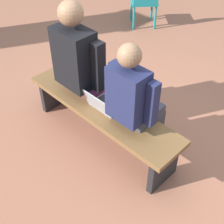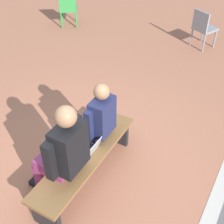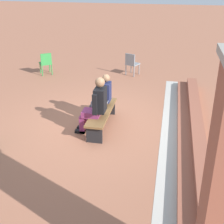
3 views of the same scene
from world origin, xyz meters
The scene contains 9 objects.
ground_plane centered at (0.00, 0.00, 0.00)m, with size 60.00×60.00×0.00m, color #9E6047.
concrete_strip centered at (0.15, 1.90, 0.00)m, with size 7.80×0.40×0.01m, color #B7B2A8.
brick_steps centered at (0.15, 2.45, 0.12)m, with size 7.00×0.60×0.30m.
bench centered at (0.15, 0.20, 0.35)m, with size 1.80×0.44×0.45m.
person_student centered at (-0.22, 0.14, 0.70)m, with size 0.51×0.64×1.29m.
person_adult centered at (0.46, 0.13, 0.75)m, with size 0.60×0.75×1.43m.
laptop centered at (0.10, 0.21, 0.50)m, with size 0.32×0.29×0.21m.
plastic_chair_near_bench_left centered at (-3.65, -2.81, 0.48)m, with size 0.58×0.58×0.84m.
plastic_chair_mid_courtyard centered at (-4.19, 0.36, 0.48)m, with size 0.56×0.56×0.84m.
Camera 3 is at (7.05, 1.80, 3.70)m, focal length 50.00 mm.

